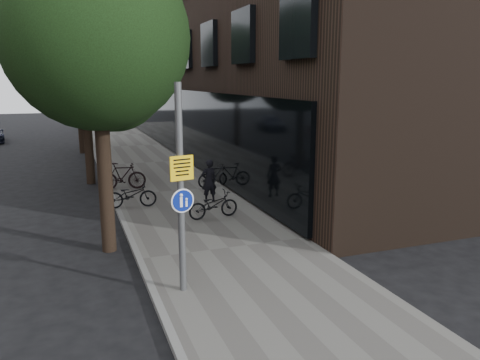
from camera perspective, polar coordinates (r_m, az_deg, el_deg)
name	(u,v)px	position (r m, az deg, el deg)	size (l,w,h in m)	color
ground	(273,313)	(9.22, 4.06, -15.87)	(120.00, 120.00, 0.00)	black
sidewalk	(172,192)	(18.28, -8.24, -1.47)	(4.50, 60.00, 0.12)	#5E5C57
curb_edge	(113,197)	(17.96, -15.27, -2.01)	(0.15, 60.00, 0.13)	slate
building_right_dark_brick	(255,5)	(32.05, 1.80, 20.53)	(12.00, 40.00, 18.00)	black
street_tree_near	(100,46)	(12.09, -16.74, 15.37)	(4.40, 4.40, 7.50)	black
street_tree_mid	(84,60)	(20.56, -18.43, 13.75)	(5.00, 5.00, 7.80)	black
street_tree_far	(78,66)	(29.55, -19.15, 13.03)	(5.00, 5.00, 7.80)	black
signpost	(181,190)	(9.19, -7.26, -1.17)	(0.48, 0.14, 4.16)	#595B5E
pedestrian	(209,181)	(16.28, -3.80, -0.10)	(0.55, 0.36, 1.52)	black
parked_bike_facade_near	(213,205)	(14.48, -3.28, -3.02)	(0.56, 1.60, 0.84)	black
parked_bike_facade_far	(215,176)	(18.63, -3.05, 0.53)	(0.43, 1.53, 0.92)	black
parked_bike_curb_near	(131,195)	(16.04, -13.12, -1.76)	(0.58, 1.66, 0.87)	black
parked_bike_curb_far	(123,176)	(18.74, -14.12, 0.48)	(0.50, 1.77, 1.06)	black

